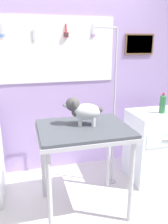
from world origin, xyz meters
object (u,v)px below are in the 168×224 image
Objects in this scene: grooming_table at (84,136)px; dog at (83,110)px; soda_bottle at (163,104)px; grooming_arm at (113,116)px; cabinet_right at (156,145)px.

dog is (0.00, 0.06, 0.24)m from grooming_table.
dog reaches higher than grooming_table.
soda_bottle reaches higher than grooming_table.
grooming_arm is at bearing 175.47° from soda_bottle.
dog reaches higher than soda_bottle.
cabinet_right is 3.61× the size of soda_bottle.
dog is 1.54× the size of soda_bottle.
grooming_table is 0.25m from dog.
soda_bottle is at bearing -4.53° from grooming_arm.
dog is (-0.44, -0.31, 0.19)m from grooming_arm.
dog reaches higher than cabinet_right.
grooming_arm is at bearing 35.12° from dog.
soda_bottle is at bearing 17.21° from grooming_table.
grooming_arm reaches higher than cabinet_right.
soda_bottle is at bearing 14.23° from dog.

